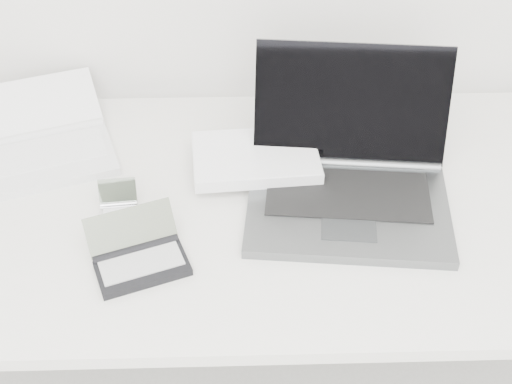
{
  "coord_description": "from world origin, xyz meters",
  "views": [
    {
      "loc": [
        -0.06,
        0.41,
        1.76
      ],
      "look_at": [
        -0.03,
        1.51,
        0.79
      ],
      "focal_mm": 50.0,
      "sensor_mm": 36.0,
      "label": 1
    }
  ],
  "objects_px": {
    "palmtop_charcoal": "(139,257)",
    "desk": "(269,216)",
    "laptop_large": "(323,173)",
    "netbook_open_white": "(48,143)"
  },
  "relations": [
    {
      "from": "laptop_large",
      "to": "palmtop_charcoal",
      "type": "height_order",
      "value": "laptop_large"
    },
    {
      "from": "desk",
      "to": "netbook_open_white",
      "type": "relative_size",
      "value": 3.76
    },
    {
      "from": "laptop_large",
      "to": "palmtop_charcoal",
      "type": "bearing_deg",
      "value": -144.47
    },
    {
      "from": "netbook_open_white",
      "to": "laptop_large",
      "type": "bearing_deg",
      "value": -32.42
    },
    {
      "from": "laptop_large",
      "to": "palmtop_charcoal",
      "type": "xyz_separation_m",
      "value": [
        -0.38,
        -0.21,
        -0.03
      ]
    },
    {
      "from": "desk",
      "to": "netbook_open_white",
      "type": "xyz_separation_m",
      "value": [
        -0.51,
        0.19,
        0.07
      ]
    },
    {
      "from": "desk",
      "to": "laptop_large",
      "type": "xyz_separation_m",
      "value": [
        0.12,
        0.04,
        0.09
      ]
    },
    {
      "from": "laptop_large",
      "to": "netbook_open_white",
      "type": "relative_size",
      "value": 1.34
    },
    {
      "from": "palmtop_charcoal",
      "to": "desk",
      "type": "bearing_deg",
      "value": 14.16
    },
    {
      "from": "laptop_large",
      "to": "desk",
      "type": "bearing_deg",
      "value": -157.22
    }
  ]
}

